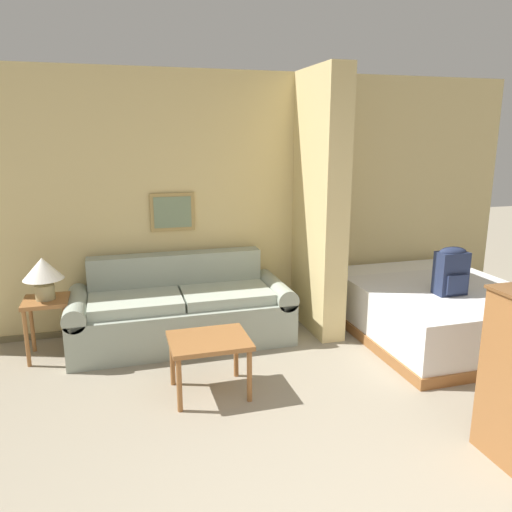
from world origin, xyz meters
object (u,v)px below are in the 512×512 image
(table_lamp, at_px, (43,272))
(backpack, at_px, (451,270))
(coffee_table, at_px, (209,346))
(couch, at_px, (181,311))
(bed, at_px, (434,309))

(table_lamp, height_order, backpack, backpack)
(table_lamp, relative_size, backpack, 0.84)
(coffee_table, bearing_deg, backpack, 5.76)
(couch, distance_m, table_lamp, 1.30)
(couch, xyz_separation_m, bed, (2.46, -0.57, -0.03))
(couch, distance_m, bed, 2.52)
(couch, height_order, bed, couch)
(coffee_table, relative_size, backpack, 1.35)
(table_lamp, xyz_separation_m, backpack, (3.59, -0.82, -0.04))
(couch, relative_size, coffee_table, 3.48)
(coffee_table, xyz_separation_m, bed, (2.39, 0.53, -0.12))
(couch, height_order, table_lamp, table_lamp)
(couch, distance_m, coffee_table, 1.11)
(couch, relative_size, bed, 1.10)
(table_lamp, bearing_deg, bed, -8.15)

